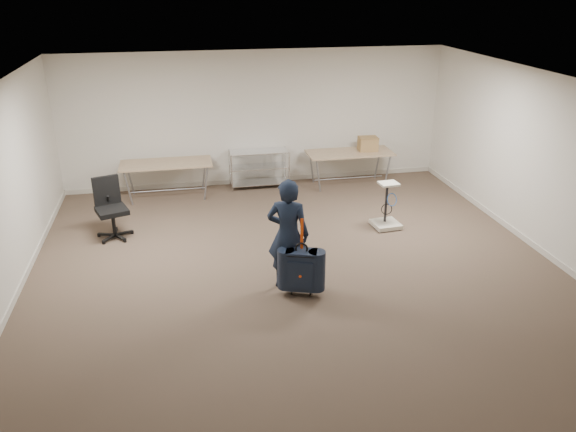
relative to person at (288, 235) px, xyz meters
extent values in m
plane|color=#45382A|center=(0.22, 0.03, -0.82)|extent=(9.00, 9.00, 0.00)
plane|color=silver|center=(0.22, 4.53, 0.58)|extent=(8.00, 0.00, 8.00)
plane|color=silver|center=(4.22, 0.03, 0.58)|extent=(0.00, 9.00, 9.00)
plane|color=white|center=(0.22, 0.03, 1.98)|extent=(8.00, 8.00, 0.00)
cube|color=beige|center=(0.22, 4.52, -0.77)|extent=(8.00, 0.02, 0.10)
cube|color=beige|center=(-3.77, 0.03, -0.77)|extent=(0.02, 9.00, 0.10)
cube|color=beige|center=(4.21, 0.03, -0.77)|extent=(0.02, 9.00, 0.10)
cube|color=#94795A|center=(-1.68, 3.98, -0.10)|extent=(1.80, 0.75, 0.03)
cylinder|color=gray|center=(-1.68, 3.98, -0.67)|extent=(1.50, 0.02, 0.02)
cylinder|color=gray|center=(-2.43, 3.68, -0.47)|extent=(0.13, 0.04, 0.69)
cylinder|color=gray|center=(-0.93, 3.68, -0.47)|extent=(0.13, 0.04, 0.69)
cylinder|color=gray|center=(-2.43, 4.28, -0.47)|extent=(0.13, 0.04, 0.69)
cylinder|color=gray|center=(-0.93, 4.28, -0.47)|extent=(0.13, 0.04, 0.69)
cube|color=#94795A|center=(2.12, 3.98, -0.10)|extent=(1.80, 0.75, 0.03)
cylinder|color=gray|center=(2.12, 3.98, -0.67)|extent=(1.50, 0.02, 0.02)
cylinder|color=gray|center=(1.37, 3.68, -0.47)|extent=(0.13, 0.04, 0.69)
cylinder|color=gray|center=(2.87, 3.68, -0.47)|extent=(0.13, 0.04, 0.69)
cylinder|color=gray|center=(1.37, 4.28, -0.47)|extent=(0.13, 0.04, 0.69)
cylinder|color=gray|center=(2.87, 4.28, -0.47)|extent=(0.13, 0.04, 0.69)
cylinder|color=silver|center=(-0.38, 4.00, -0.42)|extent=(0.02, 0.02, 0.80)
cylinder|color=silver|center=(0.82, 4.00, -0.42)|extent=(0.02, 0.02, 0.80)
cylinder|color=silver|center=(-0.38, 4.45, -0.42)|extent=(0.02, 0.02, 0.80)
cylinder|color=silver|center=(0.82, 4.45, -0.42)|extent=(0.02, 0.02, 0.80)
cube|color=silver|center=(0.22, 4.23, -0.72)|extent=(1.20, 0.45, 0.02)
cube|color=silver|center=(0.22, 4.23, -0.37)|extent=(1.20, 0.45, 0.02)
cube|color=silver|center=(0.22, 4.23, -0.04)|extent=(1.20, 0.45, 0.01)
imported|color=black|center=(0.00, 0.00, 0.00)|extent=(0.70, 0.58, 1.63)
cube|color=black|center=(0.13, -0.28, -0.41)|extent=(0.48, 0.37, 0.58)
cube|color=black|center=(0.14, -0.26, -0.72)|extent=(0.42, 0.28, 0.03)
cylinder|color=black|center=(0.00, -0.24, -0.78)|extent=(0.05, 0.08, 0.08)
cylinder|color=black|center=(0.26, -0.33, -0.78)|extent=(0.05, 0.08, 0.08)
torus|color=black|center=(0.13, -0.28, -0.09)|extent=(0.18, 0.08, 0.18)
cube|color=#EE440C|center=(0.14, -0.26, 0.12)|extent=(0.04, 0.02, 0.45)
cylinder|color=black|center=(-2.59, 2.20, -0.77)|extent=(0.63, 0.63, 0.09)
cylinder|color=black|center=(-2.59, 2.20, -0.55)|extent=(0.06, 0.06, 0.42)
cube|color=black|center=(-2.59, 2.20, -0.32)|extent=(0.61, 0.61, 0.08)
cube|color=black|center=(-2.66, 2.42, -0.03)|extent=(0.44, 0.20, 0.50)
cube|color=beige|center=(2.12, 1.70, -0.76)|extent=(0.50, 0.50, 0.07)
cylinder|color=black|center=(1.94, 1.51, -0.80)|extent=(0.05, 0.05, 0.04)
cylinder|color=black|center=(2.12, 1.74, -0.36)|extent=(0.05, 0.05, 0.73)
cube|color=beige|center=(2.12, 1.70, 0.01)|extent=(0.34, 0.30, 0.04)
torus|color=#2357AF|center=(2.17, 1.62, -0.27)|extent=(0.24, 0.11, 0.22)
cube|color=brown|center=(2.53, 4.01, 0.06)|extent=(0.41, 0.31, 0.29)
camera|label=1|loc=(-1.39, -6.94, 3.29)|focal=35.00mm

